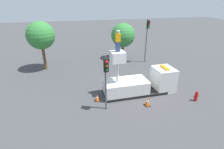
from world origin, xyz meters
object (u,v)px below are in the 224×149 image
bucket_truck (140,84)px  worker (118,41)px  traffic_light_pole (106,73)px  tree_right_bg (41,36)px  fire_hydrant (196,96)px  traffic_light_across (147,33)px  traffic_cone_curbside (147,102)px  traffic_cone_rear (97,98)px  tree_left_bg (123,35)px

bucket_truck → worker: (-2.21, 0.00, 4.14)m
traffic_light_pole → tree_right_bg: 11.95m
fire_hydrant → tree_right_bg: tree_right_bg is taller
traffic_light_pole → traffic_light_across: size_ratio=0.78×
bucket_truck → traffic_cone_curbside: 2.36m
bucket_truck → worker: worker is taller
bucket_truck → traffic_cone_rear: bearing=-173.7°
bucket_truck → traffic_cone_rear: size_ratio=11.12×
tree_left_bg → traffic_cone_rear: bearing=-118.5°
bucket_truck → worker: size_ratio=3.88×
traffic_light_pole → traffic_light_across: (7.81, 9.73, 0.90)m
bucket_truck → traffic_cone_curbside: bucket_truck is taller
bucket_truck → traffic_cone_curbside: bearing=-96.1°
traffic_cone_rear → traffic_cone_curbside: (3.94, -1.82, 0.08)m
traffic_light_across → tree_left_bg: traffic_light_across is taller
traffic_light_across → fire_hydrant: traffic_light_across is taller
bucket_truck → traffic_light_pole: traffic_light_pole is taller
traffic_cone_curbside → tree_left_bg: size_ratio=0.15×
traffic_light_pole → traffic_cone_rear: bearing=107.9°
bucket_truck → tree_right_bg: tree_right_bg is taller
worker → tree_left_bg: 10.93m
worker → tree_right_bg: size_ratio=0.30×
tree_left_bg → tree_right_bg: tree_right_bg is taller
fire_hydrant → tree_left_bg: tree_left_bg is taller
traffic_light_across → tree_right_bg: size_ratio=0.99×
traffic_cone_rear → tree_left_bg: bearing=61.5°
worker → traffic_light_across: 10.04m
traffic_cone_rear → tree_right_bg: 11.04m
fire_hydrant → tree_left_bg: bearing=101.7°
traffic_light_across → bucket_truck: bearing=-118.0°
traffic_cone_rear → traffic_cone_curbside: traffic_cone_curbside is taller
traffic_light_pole → tree_right_bg: size_ratio=0.77×
traffic_light_pole → tree_right_bg: bearing=117.3°
fire_hydrant → tree_left_bg: (-2.64, 12.78, 3.00)m
traffic_cone_rear → tree_left_bg: (5.75, 10.59, 3.17)m
bucket_truck → tree_right_bg: 12.97m
worker → traffic_cone_curbside: size_ratio=2.25×
traffic_light_pole → tree_right_bg: (-5.47, 10.58, 1.02)m
traffic_cone_curbside → worker: bearing=130.7°
traffic_light_across → traffic_cone_rear: (-8.30, -8.19, -3.82)m
traffic_light_across → traffic_cone_curbside: 11.55m
bucket_truck → tree_left_bg: tree_left_bg is taller
traffic_cone_rear → traffic_cone_curbside: size_ratio=0.78×
traffic_light_across → traffic_cone_curbside: (-4.36, -10.01, -3.74)m
fire_hydrant → traffic_cone_curbside: (-4.44, 0.36, -0.09)m
traffic_light_pole → traffic_light_across: traffic_light_across is taller
fire_hydrant → tree_right_bg: (-13.36, 11.22, 3.77)m
traffic_light_across → fire_hydrant: size_ratio=6.15×
worker → traffic_cone_rear: worker is taller
tree_left_bg → tree_right_bg: 10.86m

